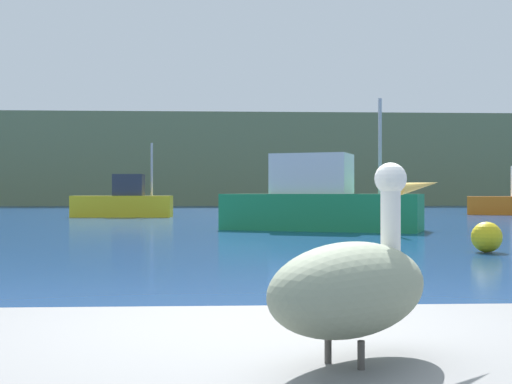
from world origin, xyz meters
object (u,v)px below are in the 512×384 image
(pelican, at_px, (353,285))
(mooring_buoy, at_px, (487,237))
(fishing_boat_green, at_px, (319,203))
(fishing_boat_yellow, at_px, (123,202))

(pelican, distance_m, mooring_buoy, 12.92)
(fishing_boat_green, bearing_deg, pelican, -75.58)
(fishing_boat_green, height_order, fishing_boat_yellow, fishing_boat_green)
(fishing_boat_green, xyz_separation_m, fishing_boat_yellow, (-8.67, 13.22, -0.17))
(pelican, bearing_deg, fishing_boat_yellow, 53.02)
(pelican, relative_size, fishing_boat_yellow, 0.21)
(mooring_buoy, bearing_deg, fishing_boat_yellow, 116.41)
(pelican, height_order, fishing_boat_green, fishing_boat_green)
(fishing_boat_green, bearing_deg, mooring_buoy, -53.09)
(mooring_buoy, bearing_deg, fishing_boat_green, 104.80)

